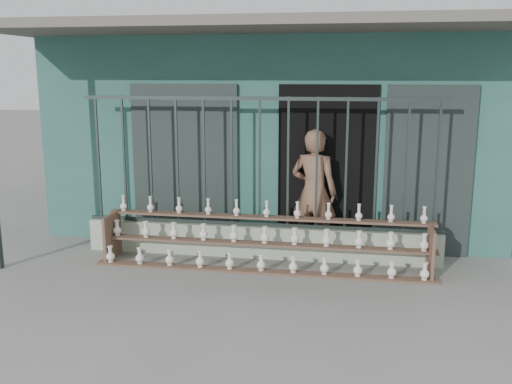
# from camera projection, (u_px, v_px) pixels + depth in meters

# --- Properties ---
(ground) EXTENTS (60.00, 60.00, 0.00)m
(ground) POSITION_uv_depth(u_px,v_px,m) (242.00, 290.00, 6.84)
(ground) COLOR slate
(workshop_building) EXTENTS (7.40, 6.60, 3.21)m
(workshop_building) POSITION_uv_depth(u_px,v_px,m) (285.00, 124.00, 10.58)
(workshop_building) COLOR #2A5A52
(workshop_building) RESTS_ON ground
(parapet_wall) EXTENTS (5.00, 0.20, 0.45)m
(parapet_wall) POSITION_uv_depth(u_px,v_px,m) (260.00, 241.00, 8.04)
(parapet_wall) COLOR #A7B79D
(parapet_wall) RESTS_ON ground
(security_fence) EXTENTS (5.00, 0.04, 1.80)m
(security_fence) POSITION_uv_depth(u_px,v_px,m) (260.00, 163.00, 7.81)
(security_fence) COLOR #283330
(security_fence) RESTS_ON parapet_wall
(shelf_rack) EXTENTS (4.50, 0.68, 0.85)m
(shelf_rack) POSITION_uv_depth(u_px,v_px,m) (264.00, 241.00, 7.60)
(shelf_rack) COLOR brown
(shelf_rack) RESTS_ON ground
(elderly_woman) EXTENTS (0.74, 0.57, 1.80)m
(elderly_woman) POSITION_uv_depth(u_px,v_px,m) (314.00, 192.00, 8.05)
(elderly_woman) COLOR brown
(elderly_woman) RESTS_ON ground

